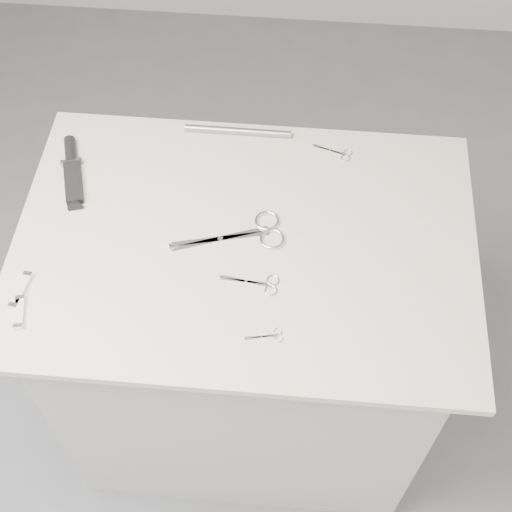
# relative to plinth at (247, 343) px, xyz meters

# --- Properties ---
(ground) EXTENTS (4.00, 4.00, 0.01)m
(ground) POSITION_rel_plinth_xyz_m (0.00, 0.00, -0.46)
(ground) COLOR gray
(ground) RESTS_ON ground
(plinth) EXTENTS (0.90, 0.60, 0.90)m
(plinth) POSITION_rel_plinth_xyz_m (0.00, 0.00, 0.00)
(plinth) COLOR #B8B8B6
(plinth) RESTS_ON ground
(display_board) EXTENTS (1.00, 0.70, 0.02)m
(display_board) POSITION_rel_plinth_xyz_m (0.00, 0.00, 0.46)
(display_board) COLOR beige
(display_board) RESTS_ON plinth
(large_shears) EXTENTS (0.25, 0.13, 0.01)m
(large_shears) POSITION_rel_plinth_xyz_m (0.01, 0.02, 0.47)
(large_shears) COLOR silver
(large_shears) RESTS_ON display_board
(embroidery_scissors_a) EXTENTS (0.12, 0.05, 0.00)m
(embroidery_scissors_a) POSITION_rel_plinth_xyz_m (0.04, -0.11, 0.47)
(embroidery_scissors_a) COLOR silver
(embroidery_scissors_a) RESTS_ON display_board
(embroidery_scissors_b) EXTENTS (0.09, 0.05, 0.00)m
(embroidery_scissors_b) POSITION_rel_plinth_xyz_m (0.20, 0.27, 0.47)
(embroidery_scissors_b) COLOR silver
(embroidery_scissors_b) RESTS_ON display_board
(tiny_scissors) EXTENTS (0.08, 0.04, 0.00)m
(tiny_scissors) POSITION_rel_plinth_xyz_m (0.07, -0.23, 0.47)
(tiny_scissors) COLOR silver
(tiny_scissors) RESTS_ON display_board
(sheathed_knife) EXTENTS (0.09, 0.20, 0.03)m
(sheathed_knife) POSITION_rel_plinth_xyz_m (-0.42, 0.17, 0.48)
(sheathed_knife) COLOR black
(sheathed_knife) RESTS_ON display_board
(pocket_knife_a) EXTENTS (0.03, 0.09, 0.01)m
(pocket_knife_a) POSITION_rel_plinth_xyz_m (-0.44, -0.17, 0.48)
(pocket_knife_a) COLOR silver
(pocket_knife_a) RESTS_ON display_board
(pocket_knife_b) EXTENTS (0.03, 0.08, 0.01)m
(pocket_knife_b) POSITION_rel_plinth_xyz_m (-0.43, -0.22, 0.47)
(pocket_knife_b) COLOR silver
(pocket_knife_b) RESTS_ON display_board
(metal_rail) EXTENTS (0.26, 0.02, 0.02)m
(metal_rail) POSITION_rel_plinth_xyz_m (-0.05, 0.32, 0.48)
(metal_rail) COLOR gray
(metal_rail) RESTS_ON display_board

